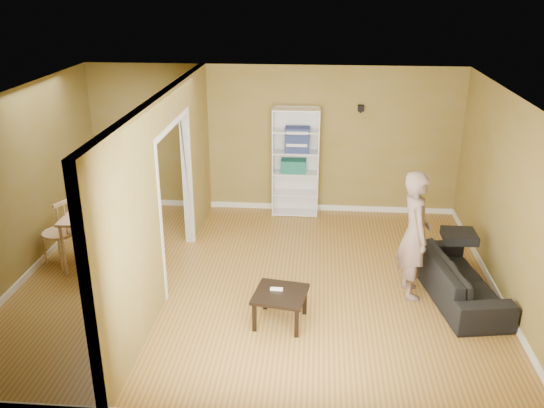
% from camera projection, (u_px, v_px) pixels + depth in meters
% --- Properties ---
extents(room_shell, '(6.50, 6.50, 6.50)m').
position_uv_depth(room_shell, '(256.00, 195.00, 7.55)').
color(room_shell, '#A67B39').
rests_on(room_shell, ground).
extents(partition, '(0.22, 5.50, 2.60)m').
position_uv_depth(partition, '(166.00, 192.00, 7.65)').
color(partition, olive).
rests_on(partition, ground).
extents(wall_speaker, '(0.10, 0.10, 0.10)m').
position_uv_depth(wall_speaker, '(361.00, 108.00, 9.71)').
color(wall_speaker, black).
rests_on(wall_speaker, room_shell).
extents(sofa, '(2.01, 1.12, 0.72)m').
position_uv_depth(sofa, '(459.00, 272.00, 7.54)').
color(sofa, '#303031').
rests_on(sofa, ground).
extents(person, '(0.79, 0.65, 2.03)m').
position_uv_depth(person, '(416.00, 224.00, 7.38)').
color(person, slate).
rests_on(person, ground).
extents(bookshelf, '(0.81, 0.35, 1.91)m').
position_uv_depth(bookshelf, '(296.00, 162.00, 10.06)').
color(bookshelf, white).
rests_on(bookshelf, ground).
extents(paper_box_teal, '(0.44, 0.28, 0.22)m').
position_uv_depth(paper_box_teal, '(294.00, 166.00, 10.04)').
color(paper_box_teal, '#0F635D').
rests_on(paper_box_teal, bookshelf).
extents(paper_box_navy_b, '(0.42, 0.27, 0.21)m').
position_uv_depth(paper_box_navy_b, '(297.00, 146.00, 9.90)').
color(paper_box_navy_b, navy).
rests_on(paper_box_navy_b, bookshelf).
extents(paper_box_navy_c, '(0.42, 0.27, 0.21)m').
position_uv_depth(paper_box_navy_c, '(298.00, 133.00, 9.82)').
color(paper_box_navy_c, navy).
rests_on(paper_box_navy_c, bookshelf).
extents(coffee_table, '(0.62, 0.62, 0.41)m').
position_uv_depth(coffee_table, '(280.00, 297.00, 6.98)').
color(coffee_table, black).
rests_on(coffee_table, ground).
extents(game_controller, '(0.15, 0.04, 0.03)m').
position_uv_depth(game_controller, '(277.00, 289.00, 7.01)').
color(game_controller, white).
rests_on(game_controller, coffee_table).
extents(dining_table, '(1.28, 0.85, 0.80)m').
position_uv_depth(dining_table, '(110.00, 219.00, 8.28)').
color(dining_table, beige).
rests_on(dining_table, ground).
extents(chair_left, '(0.62, 0.62, 1.02)m').
position_uv_depth(chair_left, '(58.00, 231.00, 8.39)').
color(chair_left, tan).
rests_on(chair_left, ground).
extents(chair_near, '(0.55, 0.55, 1.01)m').
position_uv_depth(chair_near, '(103.00, 250.00, 7.84)').
color(chair_near, tan).
rests_on(chair_near, ground).
extents(chair_far, '(0.60, 0.60, 0.99)m').
position_uv_depth(chair_far, '(133.00, 216.00, 8.96)').
color(chair_far, tan).
rests_on(chair_far, ground).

